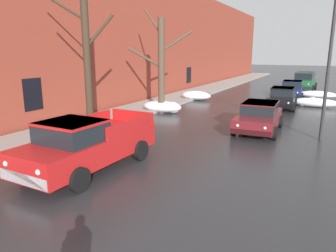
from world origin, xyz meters
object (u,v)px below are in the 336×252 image
object	(u,v)px
bare_tree_second_along_sidewalk	(86,56)
sedan_darkblue_parked_far_down_block	(292,89)
sedan_maroon_parked_kerbside_close	(259,116)
street_lamp_post	(330,56)
bare_tree_mid_block	(161,63)
pickup_truck_red_approaching_near_lane	(86,144)
suv_green_queued_behind_truck	(305,80)
sedan_black_parked_kerbside_mid	(282,97)

from	to	relation	value
bare_tree_second_along_sidewalk	sedan_darkblue_parked_far_down_block	bearing A→B (deg)	69.85
sedan_maroon_parked_kerbside_close	street_lamp_post	bearing A→B (deg)	-8.51
bare_tree_mid_block	sedan_maroon_parked_kerbside_close	bearing A→B (deg)	-17.01
street_lamp_post	bare_tree_mid_block	bearing A→B (deg)	165.46
pickup_truck_red_approaching_near_lane	sedan_darkblue_parked_far_down_block	distance (m)	21.48
pickup_truck_red_approaching_near_lane	street_lamp_post	xyz separation A→B (m)	(6.73, 7.50, 2.76)
pickup_truck_red_approaching_near_lane	suv_green_queued_behind_truck	xyz separation A→B (m)	(4.48, 27.61, 0.11)
bare_tree_second_along_sidewalk	bare_tree_mid_block	bearing A→B (deg)	90.20
street_lamp_post	sedan_maroon_parked_kerbside_close	bearing A→B (deg)	171.49
sedan_maroon_parked_kerbside_close	street_lamp_post	size ratio (longest dim) A/B	0.67
pickup_truck_red_approaching_near_lane	sedan_black_parked_kerbside_mid	size ratio (longest dim) A/B	1.28
bare_tree_mid_block	suv_green_queued_behind_truck	world-z (taller)	bare_tree_mid_block
street_lamp_post	sedan_darkblue_parked_far_down_block	bearing A→B (deg)	101.44
sedan_maroon_parked_kerbside_close	suv_green_queued_behind_truck	xyz separation A→B (m)	(0.54, 19.70, 0.24)
bare_tree_mid_block	sedan_black_parked_kerbside_mid	bearing A→B (deg)	39.11
sedan_black_parked_kerbside_mid	street_lamp_post	size ratio (longest dim) A/B	0.62
bare_tree_mid_block	bare_tree_second_along_sidewalk	bearing A→B (deg)	-89.80
suv_green_queued_behind_truck	street_lamp_post	world-z (taller)	street_lamp_post
sedan_black_parked_kerbside_mid	sedan_darkblue_parked_far_down_block	bearing A→B (deg)	90.09
pickup_truck_red_approaching_near_lane	sedan_darkblue_parked_far_down_block	world-z (taller)	pickup_truck_red_approaching_near_lane
bare_tree_second_along_sidewalk	sedan_maroon_parked_kerbside_close	distance (m)	8.57
bare_tree_second_along_sidewalk	sedan_darkblue_parked_far_down_block	world-z (taller)	bare_tree_second_along_sidewalk
pickup_truck_red_approaching_near_lane	suv_green_queued_behind_truck	size ratio (longest dim) A/B	1.10
bare_tree_second_along_sidewalk	pickup_truck_red_approaching_near_lane	bearing A→B (deg)	-50.66
bare_tree_second_along_sidewalk	suv_green_queued_behind_truck	distance (m)	25.58
sedan_black_parked_kerbside_mid	sedan_darkblue_parked_far_down_block	size ratio (longest dim) A/B	0.96
bare_tree_mid_block	pickup_truck_red_approaching_near_lane	world-z (taller)	bare_tree_mid_block
bare_tree_mid_block	suv_green_queued_behind_truck	distance (m)	19.18
street_lamp_post	bare_tree_second_along_sidewalk	bearing A→B (deg)	-155.17
bare_tree_mid_block	street_lamp_post	bearing A→B (deg)	-14.54
sedan_maroon_parked_kerbside_close	street_lamp_post	world-z (taller)	street_lamp_post
bare_tree_mid_block	sedan_black_parked_kerbside_mid	size ratio (longest dim) A/B	1.60
sedan_maroon_parked_kerbside_close	suv_green_queued_behind_truck	bearing A→B (deg)	88.42
pickup_truck_red_approaching_near_lane	sedan_black_parked_kerbside_mid	distance (m)	15.81
sedan_darkblue_parked_far_down_block	sedan_black_parked_kerbside_mid	bearing A→B (deg)	-89.91
pickup_truck_red_approaching_near_lane	suv_green_queued_behind_truck	world-z (taller)	suv_green_queued_behind_truck
sedan_black_parked_kerbside_mid	bare_tree_second_along_sidewalk	bearing A→B (deg)	-118.53
sedan_maroon_parked_kerbside_close	street_lamp_post	distance (m)	4.04
pickup_truck_red_approaching_near_lane	sedan_darkblue_parked_far_down_block	size ratio (longest dim) A/B	1.22
pickup_truck_red_approaching_near_lane	sedan_maroon_parked_kerbside_close	bearing A→B (deg)	63.58
suv_green_queued_behind_truck	sedan_maroon_parked_kerbside_close	bearing A→B (deg)	-91.58
sedan_darkblue_parked_far_down_block	street_lamp_post	xyz separation A→B (m)	(2.75, -13.61, 2.89)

